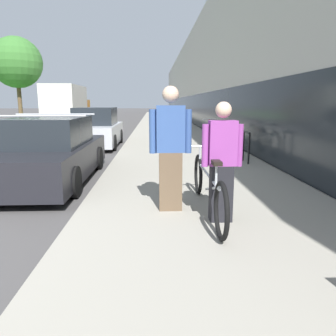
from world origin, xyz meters
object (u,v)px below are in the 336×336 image
object	(u,v)px
cruiser_bike_middle	(211,134)
parked_sedan_curbside	(51,153)
vintage_roadster_curbside	(96,129)
tandem_bicycle	(208,187)
bike_rack_hoop	(246,144)
person_bystander	(170,149)
person_rider	(222,163)
cruiser_bike_nearest	(233,141)
moving_truck	(67,107)
street_tree_far	(17,63)

from	to	relation	value
cruiser_bike_middle	parked_sedan_curbside	world-z (taller)	parked_sedan_curbside
cruiser_bike_middle	vintage_roadster_curbside	bearing A→B (deg)	168.70
tandem_bicycle	bike_rack_hoop	distance (m)	4.42
parked_sedan_curbside	vintage_roadster_curbside	world-z (taller)	vintage_roadster_curbside
vintage_roadster_curbside	bike_rack_hoop	bearing A→B (deg)	-44.35
tandem_bicycle	person_bystander	bearing A→B (deg)	162.05
person_bystander	bike_rack_hoop	size ratio (longest dim) A/B	2.16
person_rider	tandem_bicycle	bearing A→B (deg)	109.84
tandem_bicycle	cruiser_bike_nearest	distance (m)	5.83
moving_truck	street_tree_far	xyz separation A→B (m)	(-3.11, -0.65, 2.97)
person_rider	cruiser_bike_middle	distance (m)	8.33
person_rider	parked_sedan_curbside	distance (m)	4.46
bike_rack_hoop	cruiser_bike_middle	world-z (taller)	cruiser_bike_middle
person_rider	cruiser_bike_middle	bearing A→B (deg)	81.05
person_bystander	vintage_roadster_curbside	size ratio (longest dim) A/B	0.45
cruiser_bike_nearest	moving_truck	xyz separation A→B (m)	(-8.76, 14.33, 0.93)
person_rider	moving_truck	xyz separation A→B (m)	(-7.17, 20.25, 0.53)
cruiser_bike_nearest	cruiser_bike_middle	distance (m)	2.33
cruiser_bike_middle	vintage_roadster_curbside	world-z (taller)	vintage_roadster_curbside
moving_truck	tandem_bicycle	bearing A→B (deg)	-70.51
cruiser_bike_middle	parked_sedan_curbside	bearing A→B (deg)	-131.22
person_rider	cruiser_bike_middle	xyz separation A→B (m)	(1.30, 8.22, -0.40)
tandem_bicycle	vintage_roadster_curbside	distance (m)	9.31
cruiser_bike_nearest	street_tree_far	bearing A→B (deg)	130.94
person_rider	cruiser_bike_nearest	world-z (taller)	person_rider
bike_rack_hoop	parked_sedan_curbside	bearing A→B (deg)	-164.44
cruiser_bike_nearest	cruiser_bike_middle	bearing A→B (deg)	97.34
cruiser_bike_nearest	street_tree_far	size ratio (longest dim) A/B	0.30
person_bystander	parked_sedan_curbside	xyz separation A→B (m)	(-2.54, 2.57, -0.42)
vintage_roadster_curbside	parked_sedan_curbside	bearing A→B (deg)	-89.78
bike_rack_hoop	cruiser_bike_nearest	bearing A→B (deg)	89.78
cruiser_bike_middle	parked_sedan_curbside	size ratio (longest dim) A/B	0.41
moving_truck	street_tree_far	size ratio (longest dim) A/B	1.02
tandem_bicycle	cruiser_bike_middle	xyz separation A→B (m)	(1.42, 7.87, 0.03)
person_rider	bike_rack_hoop	xyz separation A→B (m)	(1.59, 4.42, -0.29)
cruiser_bike_nearest	moving_truck	world-z (taller)	moving_truck
cruiser_bike_nearest	parked_sedan_curbside	distance (m)	5.56
person_rider	vintage_roadster_curbside	distance (m)	9.68
cruiser_bike_middle	moving_truck	distance (m)	14.74
cruiser_bike_nearest	street_tree_far	xyz separation A→B (m)	(-11.87, 13.68, 3.89)
person_rider	street_tree_far	bearing A→B (deg)	117.68
person_rider	street_tree_far	world-z (taller)	street_tree_far
tandem_bicycle	bike_rack_hoop	world-z (taller)	tandem_bicycle
tandem_bicycle	parked_sedan_curbside	xyz separation A→B (m)	(-3.07, 2.75, 0.12)
person_bystander	cruiser_bike_middle	world-z (taller)	person_bystander
person_rider	moving_truck	world-z (taller)	moving_truck
cruiser_bike_middle	moving_truck	world-z (taller)	moving_truck
moving_truck	street_tree_far	bearing A→B (deg)	-168.20
person_rider	person_bystander	world-z (taller)	person_bystander
person_bystander	moving_truck	xyz separation A→B (m)	(-6.51, 19.73, 0.42)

